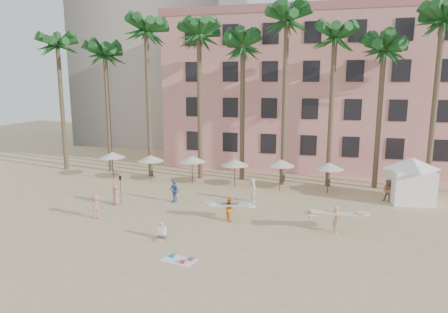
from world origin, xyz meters
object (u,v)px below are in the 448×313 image
carrier_yellow (336,217)px  carrier_white (230,208)px  cabana (411,176)px  pink_hotel (331,92)px

carrier_yellow → carrier_white: carrier_yellow is taller
carrier_white → cabana: bearing=31.6°
pink_hotel → cabana: pink_hotel is taller
cabana → carrier_white: 14.75m
pink_hotel → carrier_white: (-6.36, -21.96, -7.13)m
cabana → carrier_yellow: cabana is taller
cabana → carrier_yellow: (-5.62, -8.11, -1.08)m
carrier_yellow → cabana: bearing=55.3°
pink_hotel → cabana: 16.63m
cabana → carrier_white: (-12.53, -7.70, -1.20)m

